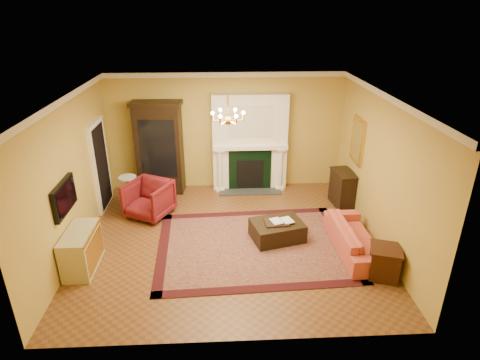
{
  "coord_description": "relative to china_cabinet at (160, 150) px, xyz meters",
  "views": [
    {
      "loc": [
        -0.14,
        -7.15,
        4.51
      ],
      "look_at": [
        0.23,
        0.3,
        1.22
      ],
      "focal_mm": 30.0,
      "sensor_mm": 36.0,
      "label": 1
    }
  ],
  "objects": [
    {
      "name": "end_table",
      "position": [
        4.41,
        -3.86,
        -0.85
      ],
      "size": [
        0.62,
        0.62,
        0.57
      ],
      "primitive_type": "cube",
      "rotation": [
        0.0,
        0.0,
        -0.32
      ],
      "color": "#36190E",
      "rests_on": "floor"
    },
    {
      "name": "wingback_armchair",
      "position": [
        -0.12,
        -1.36,
        -0.67
      ],
      "size": [
        1.18,
        1.16,
        0.93
      ],
      "primitive_type": "imported",
      "rotation": [
        0.0,
        0.0,
        -0.47
      ],
      "color": "maroon",
      "rests_on": "floor"
    },
    {
      "name": "tv_panel",
      "position": [
        -1.26,
        -3.09,
        0.22
      ],
      "size": [
        0.09,
        0.95,
        0.58
      ],
      "color": "black",
      "rests_on": "wall_left"
    },
    {
      "name": "console_table",
      "position": [
        4.47,
        -1.03,
        -0.72
      ],
      "size": [
        0.51,
        0.78,
        0.82
      ],
      "primitive_type": "cube",
      "rotation": [
        0.0,
        0.0,
        0.12
      ],
      "color": "black",
      "rests_on": "floor"
    },
    {
      "name": "wall_right",
      "position": [
        4.7,
        -2.49,
        0.37
      ],
      "size": [
        0.02,
        5.5,
        3.0
      ],
      "primitive_type": "cube",
      "color": "#B0973F",
      "rests_on": "floor"
    },
    {
      "name": "fireplace",
      "position": [
        2.29,
        0.08,
        0.07
      ],
      "size": [
        1.9,
        0.7,
        2.5
      ],
      "color": "white",
      "rests_on": "wall_back"
    },
    {
      "name": "coral_sofa",
      "position": [
        4.16,
        -3.01,
        -0.75
      ],
      "size": [
        0.62,
        1.95,
        0.76
      ],
      "primitive_type": "imported",
      "rotation": [
        0.0,
        0.0,
        1.6
      ],
      "color": "#C04C3D",
      "rests_on": "floor"
    },
    {
      "name": "topiary_right",
      "position": [
        2.96,
        0.04,
        0.35
      ],
      "size": [
        0.17,
        0.17,
        0.46
      ],
      "color": "gray",
      "rests_on": "fireplace"
    },
    {
      "name": "ottoman_tray",
      "position": [
        2.65,
        -2.54,
        -0.72
      ],
      "size": [
        0.52,
        0.42,
        0.03
      ],
      "primitive_type": "cube",
      "rotation": [
        0.0,
        0.0,
        0.09
      ],
      "color": "black",
      "rests_on": "leather_ottoman"
    },
    {
      "name": "doorway",
      "position": [
        -1.27,
        -0.79,
        -0.08
      ],
      "size": [
        0.08,
        1.05,
        2.1
      ],
      "color": "white",
      "rests_on": "wall_left"
    },
    {
      "name": "book_b",
      "position": [
        2.78,
        -2.55,
        -0.56
      ],
      "size": [
        0.2,
        0.09,
        0.28
      ],
      "primitive_type": "imported",
      "rotation": [
        0.0,
        0.0,
        0.34
      ],
      "color": "gray",
      "rests_on": "ottoman_tray"
    },
    {
      "name": "floor",
      "position": [
        1.69,
        -2.49,
        -1.14
      ],
      "size": [
        6.0,
        5.5,
        0.02
      ],
      "primitive_type": "cube",
      "color": "brown",
      "rests_on": "ground"
    },
    {
      "name": "ceiling",
      "position": [
        1.69,
        -2.49,
        1.88
      ],
      "size": [
        6.0,
        5.5,
        0.02
      ],
      "primitive_type": "cube",
      "color": "white",
      "rests_on": "wall_back"
    },
    {
      "name": "pedestal_table",
      "position": [
        -0.68,
        -0.83,
        -0.69
      ],
      "size": [
        0.42,
        0.42,
        0.76
      ],
      "color": "black",
      "rests_on": "floor"
    },
    {
      "name": "book_a",
      "position": [
        2.55,
        -2.58,
        -0.56
      ],
      "size": [
        0.2,
        0.09,
        0.28
      ],
      "primitive_type": "imported",
      "rotation": [
        0.0,
        0.0,
        0.34
      ],
      "color": "gray",
      "rests_on": "ottoman_tray"
    },
    {
      "name": "leather_ottoman",
      "position": [
        2.67,
        -2.52,
        -0.92
      ],
      "size": [
        1.18,
        0.98,
        0.38
      ],
      "primitive_type": "cube",
      "rotation": [
        0.0,
        0.0,
        0.26
      ],
      "color": "black",
      "rests_on": "oriental_rug"
    },
    {
      "name": "wall_back",
      "position": [
        1.69,
        0.27,
        0.37
      ],
      "size": [
        6.0,
        0.02,
        3.0
      ],
      "primitive_type": "cube",
      "color": "#B0973F",
      "rests_on": "floor"
    },
    {
      "name": "wall_left",
      "position": [
        -1.32,
        -2.49,
        0.37
      ],
      "size": [
        0.02,
        5.5,
        3.0
      ],
      "primitive_type": "cube",
      "color": "#B0973F",
      "rests_on": "floor"
    },
    {
      "name": "chandelier",
      "position": [
        1.69,
        -2.49,
        1.48
      ],
      "size": [
        0.63,
        0.55,
        0.53
      ],
      "color": "gold",
      "rests_on": "ceiling"
    },
    {
      "name": "crown_molding",
      "position": [
        1.69,
        -1.53,
        1.81
      ],
      "size": [
        6.0,
        5.5,
        0.12
      ],
      "color": "white",
      "rests_on": "ceiling"
    },
    {
      "name": "china_cabinet",
      "position": [
        0.0,
        0.0,
        0.0
      ],
      "size": [
        1.17,
        0.61,
        2.26
      ],
      "primitive_type": "cube",
      "rotation": [
        0.0,
        0.0,
        -0.08
      ],
      "color": "black",
      "rests_on": "floor"
    },
    {
      "name": "gilt_mirror",
      "position": [
        4.65,
        -1.09,
        0.52
      ],
      "size": [
        0.06,
        0.76,
        1.05
      ],
      "color": "gold",
      "rests_on": "wall_right"
    },
    {
      "name": "oriental_rug",
      "position": [
        2.18,
        -2.75,
        -1.12
      ],
      "size": [
        3.99,
        3.07,
        0.02
      ],
      "primitive_type": "cube",
      "rotation": [
        0.0,
        0.0,
        0.05
      ],
      "color": "#490F1D",
      "rests_on": "floor"
    },
    {
      "name": "wall_front",
      "position": [
        1.69,
        -5.25,
        0.37
      ],
      "size": [
        6.0,
        0.02,
        3.0
      ],
      "primitive_type": "cube",
      "color": "#B0973F",
      "rests_on": "floor"
    },
    {
      "name": "topiary_left",
      "position": [
        1.78,
        0.04,
        0.36
      ],
      "size": [
        0.17,
        0.17,
        0.47
      ],
      "color": "gray",
      "rests_on": "fireplace"
    },
    {
      "name": "commode",
      "position": [
        -1.04,
        -3.31,
        -0.75
      ],
      "size": [
        0.49,
        1.03,
        0.77
      ],
      "primitive_type": "cube",
      "rotation": [
        0.0,
        0.0,
        0.0
      ],
      "color": "beige",
      "rests_on": "floor"
    }
  ]
}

